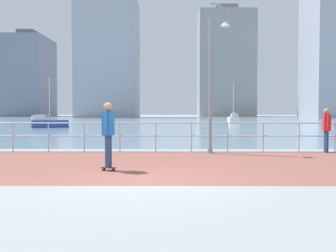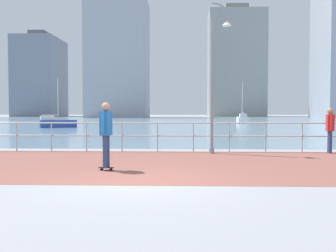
# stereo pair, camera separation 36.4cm
# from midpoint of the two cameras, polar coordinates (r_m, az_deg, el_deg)

# --- Properties ---
(ground) EXTENTS (220.00, 220.00, 0.00)m
(ground) POSITION_cam_midpoint_polar(r_m,az_deg,el_deg) (48.62, -0.58, 0.39)
(ground) COLOR gray
(brick_paving) EXTENTS (28.00, 6.82, 0.01)m
(brick_paving) POSITION_cam_midpoint_polar(r_m,az_deg,el_deg) (11.52, -3.42, -5.65)
(brick_paving) COLOR brown
(brick_paving) RESTS_ON ground
(harbor_water) EXTENTS (180.00, 88.00, 0.00)m
(harbor_water) POSITION_cam_midpoint_polar(r_m,az_deg,el_deg) (59.82, -0.42, 0.75)
(harbor_water) COLOR #6B899E
(harbor_water) RESTS_ON ground
(waterfront_railing) EXTENTS (25.25, 0.06, 1.15)m
(waterfront_railing) POSITION_cam_midpoint_polar(r_m,az_deg,el_deg) (14.83, -2.58, -0.82)
(waterfront_railing) COLOR #B2BCC1
(waterfront_railing) RESTS_ON ground
(lamppost) EXTENTS (0.80, 0.43, 5.61)m
(lamppost) POSITION_cam_midpoint_polar(r_m,az_deg,el_deg) (14.30, 6.28, 8.32)
(lamppost) COLOR gray
(lamppost) RESTS_ON ground
(skateboarder) EXTENTS (0.41, 0.56, 1.82)m
(skateboarder) POSITION_cam_midpoint_polar(r_m,az_deg,el_deg) (10.18, -9.98, -0.52)
(skateboarder) COLOR black
(skateboarder) RESTS_ON ground
(bystander) EXTENTS (0.28, 0.56, 1.69)m
(bystander) POSITION_cam_midpoint_polar(r_m,az_deg,el_deg) (15.56, 22.07, -0.06)
(bystander) COLOR navy
(bystander) RESTS_ON ground
(sailboat_red) EXTENTS (1.39, 3.86, 5.34)m
(sailboat_red) POSITION_cam_midpoint_polar(r_m,az_deg,el_deg) (49.48, 9.58, 0.99)
(sailboat_red) COLOR white
(sailboat_red) RESTS_ON ground
(sailboat_navy) EXTENTS (3.49, 2.40, 4.73)m
(sailboat_navy) POSITION_cam_midpoint_polar(r_m,az_deg,el_deg) (37.90, -17.78, 0.44)
(sailboat_navy) COLOR #284799
(sailboat_navy) RESTS_ON ground
(tower_beige) EXTENTS (14.66, 14.41, 31.38)m
(tower_beige) POSITION_cam_midpoint_polar(r_m,az_deg,el_deg) (97.95, -9.04, 10.02)
(tower_beige) COLOR #A3A8B2
(tower_beige) RESTS_ON ground
(tower_slate) EXTENTS (13.00, 14.21, 34.92)m
(tower_slate) POSITION_cam_midpoint_polar(r_m,az_deg,el_deg) (102.71, 23.65, 10.50)
(tower_slate) COLOR #A3A8B2
(tower_slate) RESTS_ON ground
(tower_brick) EXTENTS (16.12, 11.21, 32.44)m
(tower_brick) POSITION_cam_midpoint_polar(r_m,az_deg,el_deg) (114.43, 8.57, 9.17)
(tower_brick) COLOR #939993
(tower_brick) RESTS_ON ground
(tower_concrete) EXTENTS (11.94, 16.26, 25.13)m
(tower_concrete) POSITION_cam_midpoint_polar(r_m,az_deg,el_deg) (120.70, -20.24, 6.95)
(tower_concrete) COLOR slate
(tower_concrete) RESTS_ON ground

